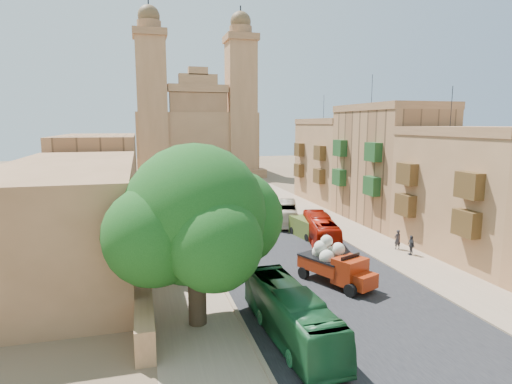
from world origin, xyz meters
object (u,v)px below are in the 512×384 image
church (195,133)px  bus_cream_east (287,213)px  car_white_a (225,218)px  street_tree_d (157,175)px  street_tree_a (176,233)px  pedestrian_c (411,245)px  ficus_tree (197,219)px  car_blue_a (254,240)px  car_blue_b (205,183)px  car_white_b (257,201)px  street_tree_b (166,210)px  olive_pickup (307,228)px  red_truck (336,264)px  bus_red_east (320,230)px  pedestrian_a (397,240)px  street_tree_c (160,186)px  car_dkblue (191,194)px  bus_green_north (291,314)px  car_cream (300,226)px

church → bus_cream_east: church is taller
church → car_white_a: bearing=-93.5°
street_tree_d → street_tree_a: bearing=-90.0°
pedestrian_c → church: bearing=-164.0°
ficus_tree → car_blue_a: bearing=63.6°
car_blue_b → car_white_b: bearing=-97.7°
street_tree_b → bus_cream_east: 14.36m
olive_pickup → red_truck: bearing=-103.2°
bus_red_east → car_blue_a: (-6.59, 0.47, -0.68)m
car_blue_a → street_tree_d: bearing=118.9°
street_tree_b → pedestrian_a: (20.36, -9.91, -1.98)m
street_tree_c → bus_red_east: (14.35, -18.02, -2.27)m
car_dkblue → pedestrian_c: size_ratio=2.80×
olive_pickup → bus_green_north: (-8.85, -19.53, 0.47)m
street_tree_a → car_blue_b: size_ratio=1.46×
olive_pickup → street_tree_d: bearing=117.0°
bus_cream_east → car_blue_a: (-6.24, -8.28, -0.56)m
olive_pickup → car_blue_a: bearing=-161.5°
pedestrian_c → bus_green_north: bearing=-46.8°
street_tree_d → bus_green_north: bearing=-83.8°
olive_pickup → car_blue_a: olive_pickup is taller
street_tree_c → pedestrian_c: 31.50m
bus_green_north → car_dkblue: bearing=88.0°
street_tree_b → red_truck: bearing=-56.2°
street_tree_a → car_dkblue: bearing=81.7°
car_white_a → street_tree_d: bearing=106.0°
bus_cream_east → car_blue_a: bearing=71.4°
street_tree_b → street_tree_d: 24.01m
church → car_dkblue: (-5.00, -32.46, -8.79)m
olive_pickup → car_dkblue: olive_pickup is taller
car_cream → car_white_b: car_cream is taller
olive_pickup → car_cream: olive_pickup is taller
bus_red_east → car_white_b: size_ratio=3.00×
olive_pickup → car_white_b: bearing=90.9°
street_tree_d → pedestrian_c: (20.53, -35.73, -2.83)m
bus_green_north → red_truck: bearing=46.4°
street_tree_b → car_blue_a: size_ratio=1.15×
street_tree_d → car_white_b: (13.71, -9.01, -3.18)m
car_white_a → ficus_tree: bearing=-107.9°
red_truck → bus_green_north: size_ratio=0.63×
pedestrian_c → pedestrian_a: bearing=-167.5°
car_white_b → red_truck: bearing=77.0°
car_blue_a → church: bearing=102.1°
street_tree_c → street_tree_d: street_tree_d is taller
car_blue_a → street_tree_c: bearing=128.0°
street_tree_c → bus_green_north: 35.45m
ficus_tree → bus_red_east: (13.75, 13.97, -4.89)m
church → pedestrian_a: church is taller
bus_green_north → car_blue_a: 17.65m
street_tree_a → olive_pickup: street_tree_a is taller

